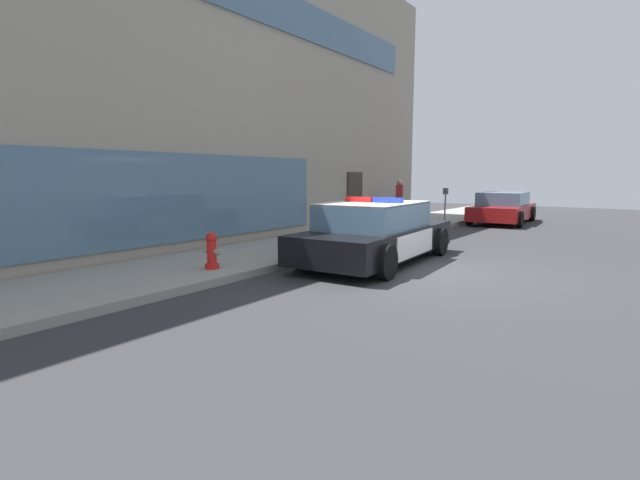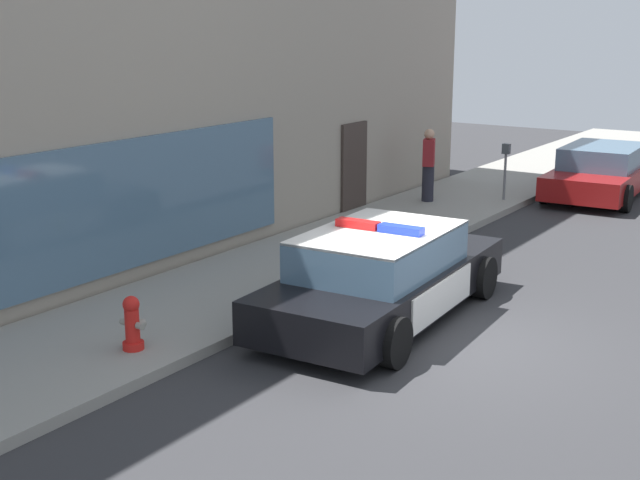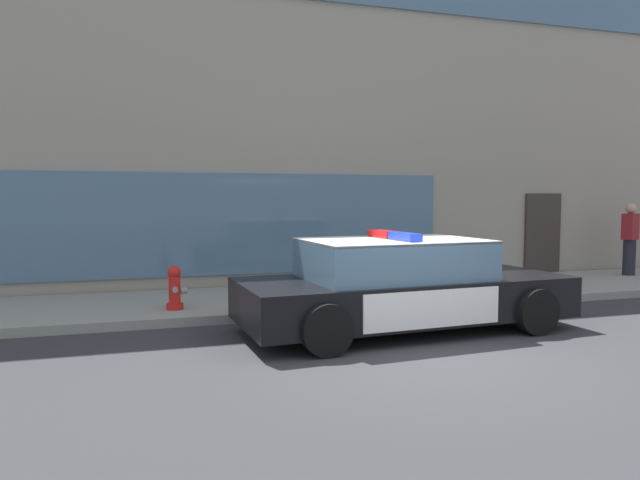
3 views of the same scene
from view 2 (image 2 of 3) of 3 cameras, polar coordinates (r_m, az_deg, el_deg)
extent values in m
plane|color=#303033|center=(12.05, 8.40, -6.81)|extent=(48.00, 48.00, 0.00)
cube|color=gray|center=(14.01, -5.93, -3.34)|extent=(48.00, 2.90, 0.15)
cube|color=#382D28|center=(19.45, 2.25, 4.71)|extent=(1.00, 0.08, 2.10)
cube|color=black|center=(12.81, 4.27, -3.02)|extent=(5.08, 2.24, 0.60)
cube|color=silver|center=(14.15, 7.14, -0.70)|extent=(1.81, 1.99, 0.05)
cube|color=silver|center=(11.30, 0.36, -4.52)|extent=(1.51, 1.97, 0.05)
cube|color=silver|center=(13.16, 0.27, -2.50)|extent=(2.09, 0.16, 0.51)
cube|color=silver|center=(12.34, 8.13, -3.81)|extent=(2.09, 0.16, 0.51)
cube|color=yellow|center=(13.17, 0.21, -2.49)|extent=(0.22, 0.03, 0.26)
cube|color=slate|center=(12.48, 3.92, -0.76)|extent=(2.69, 1.89, 0.60)
cube|color=silver|center=(12.40, 3.94, 0.53)|extent=(2.69, 1.89, 0.04)
cube|color=red|center=(12.54, 2.53, 1.08)|extent=(0.24, 0.67, 0.11)
cube|color=blue|center=(12.24, 5.39, 0.70)|extent=(0.24, 0.67, 0.11)
cylinder|color=black|center=(14.67, 3.74, -1.39)|extent=(0.69, 0.26, 0.68)
cylinder|color=black|center=(13.95, 10.81, -2.46)|extent=(0.69, 0.26, 0.68)
cylinder|color=black|center=(11.97, -3.41, -5.09)|extent=(0.69, 0.26, 0.68)
cylinder|color=black|center=(11.07, 4.96, -6.77)|extent=(0.69, 0.26, 0.68)
cylinder|color=red|center=(11.57, -12.27, -6.84)|extent=(0.28, 0.28, 0.10)
cylinder|color=red|center=(11.48, -12.34, -5.56)|extent=(0.19, 0.19, 0.45)
sphere|color=red|center=(11.38, -12.42, -4.18)|extent=(0.22, 0.22, 0.22)
cylinder|color=gray|center=(11.36, -12.44, -3.82)|extent=(0.06, 0.06, 0.05)
cylinder|color=gray|center=(11.37, -11.84, -5.61)|extent=(0.09, 0.10, 0.09)
cylinder|color=gray|center=(11.57, -12.85, -5.31)|extent=(0.09, 0.10, 0.09)
cylinder|color=gray|center=(11.58, -11.80, -5.44)|extent=(0.10, 0.12, 0.12)
cube|color=maroon|center=(22.72, 18.15, 3.95)|extent=(4.80, 2.15, 0.56)
cube|color=slate|center=(22.64, 18.25, 5.27)|extent=(2.54, 1.84, 0.56)
cylinder|color=black|center=(24.45, 16.80, 4.37)|extent=(0.65, 0.24, 0.64)
cylinder|color=black|center=(21.50, 14.73, 3.20)|extent=(0.65, 0.24, 0.64)
cylinder|color=black|center=(21.07, 19.65, 2.61)|extent=(0.65, 0.24, 0.64)
cylinder|color=#23232D|center=(20.48, 7.17, 3.75)|extent=(0.28, 0.28, 0.85)
cube|color=maroon|center=(20.35, 7.23, 5.78)|extent=(0.47, 0.39, 0.62)
sphere|color=tan|center=(20.29, 7.27, 6.98)|extent=(0.24, 0.24, 0.24)
cylinder|color=slate|center=(20.94, 12.15, 4.12)|extent=(0.06, 0.06, 1.10)
cube|color=#474C51|center=(20.83, 12.25, 5.93)|extent=(0.12, 0.18, 0.24)
camera|label=1|loc=(2.82, -1.86, -42.46)|focal=26.19mm
camera|label=3|loc=(7.48, 46.09, -8.43)|focal=32.27mm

